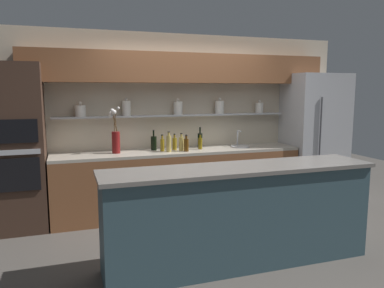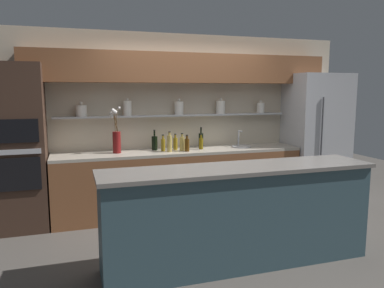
# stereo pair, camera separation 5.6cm
# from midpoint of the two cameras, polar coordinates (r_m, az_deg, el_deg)

# --- Properties ---
(ground_plane) EXTENTS (12.00, 12.00, 0.00)m
(ground_plane) POSITION_cam_midpoint_polar(r_m,az_deg,el_deg) (4.54, 4.42, -14.83)
(ground_plane) COLOR #4C4742
(back_wall_unit) EXTENTS (5.20, 0.44, 2.60)m
(back_wall_unit) POSITION_cam_midpoint_polar(r_m,az_deg,el_deg) (5.63, -1.33, 5.89)
(back_wall_unit) COLOR beige
(back_wall_unit) RESTS_ON ground_plane
(back_counter_unit) EXTENTS (3.56, 0.62, 0.92)m
(back_counter_unit) POSITION_cam_midpoint_polar(r_m,az_deg,el_deg) (5.48, -1.44, -5.70)
(back_counter_unit) COLOR brown
(back_counter_unit) RESTS_ON ground_plane
(island_counter) EXTENTS (2.81, 0.61, 1.02)m
(island_counter) POSITION_cam_midpoint_polar(r_m,az_deg,el_deg) (3.90, 7.52, -10.75)
(island_counter) COLOR #334C56
(island_counter) RESTS_ON ground_plane
(refrigerator) EXTENTS (0.90, 0.73, 2.03)m
(refrigerator) POSITION_cam_midpoint_polar(r_m,az_deg,el_deg) (6.34, 18.56, 0.89)
(refrigerator) COLOR #B7B7BC
(refrigerator) RESTS_ON ground_plane
(oven_tower) EXTENTS (0.70, 0.64, 2.11)m
(oven_tower) POSITION_cam_midpoint_polar(r_m,az_deg,el_deg) (5.20, -24.84, -0.55)
(oven_tower) COLOR #3D281E
(oven_tower) RESTS_ON ground_plane
(flower_vase) EXTENTS (0.15, 0.14, 0.64)m
(flower_vase) POSITION_cam_midpoint_polar(r_m,az_deg,el_deg) (5.20, -11.18, 1.03)
(flower_vase) COLOR maroon
(flower_vase) RESTS_ON back_counter_unit
(sink_fixture) EXTENTS (0.28, 0.28, 0.25)m
(sink_fixture) POSITION_cam_midpoint_polar(r_m,az_deg,el_deg) (5.73, 7.77, -0.21)
(sink_fixture) COLOR #B7B7BC
(sink_fixture) RESTS_ON back_counter_unit
(bottle_wine_0) EXTENTS (0.07, 0.07, 0.31)m
(bottle_wine_0) POSITION_cam_midpoint_polar(r_m,az_deg,el_deg) (5.62, 1.66, 0.62)
(bottle_wine_0) COLOR black
(bottle_wine_0) RESTS_ON back_counter_unit
(bottle_oil_1) EXTENTS (0.06, 0.06, 0.23)m
(bottle_oil_1) POSITION_cam_midpoint_polar(r_m,az_deg,el_deg) (5.47, 1.68, 0.14)
(bottle_oil_1) COLOR brown
(bottle_oil_1) RESTS_ON back_counter_unit
(bottle_oil_2) EXTENTS (0.06, 0.06, 0.23)m
(bottle_oil_2) POSITION_cam_midpoint_polar(r_m,az_deg,el_deg) (5.42, -2.25, 0.10)
(bottle_oil_2) COLOR olive
(bottle_oil_2) RESTS_ON back_counter_unit
(bottle_spirit_3) EXTENTS (0.07, 0.07, 0.25)m
(bottle_spirit_3) POSITION_cam_midpoint_polar(r_m,az_deg,el_deg) (5.32, -1.21, 0.09)
(bottle_spirit_3) COLOR tan
(bottle_spirit_3) RESTS_ON back_counter_unit
(bottle_oil_4) EXTENTS (0.06, 0.06, 0.24)m
(bottle_oil_4) POSITION_cam_midpoint_polar(r_m,az_deg,el_deg) (5.31, -4.13, -0.06)
(bottle_oil_4) COLOR olive
(bottle_oil_4) RESTS_ON back_counter_unit
(bottle_spirit_5) EXTENTS (0.07, 0.07, 0.24)m
(bottle_spirit_5) POSITION_cam_midpoint_polar(r_m,az_deg,el_deg) (5.27, -0.47, -0.09)
(bottle_spirit_5) COLOR #4C2D0C
(bottle_spirit_5) RESTS_ON back_counter_unit
(bottle_wine_6) EXTENTS (0.08, 0.08, 0.29)m
(bottle_wine_6) POSITION_cam_midpoint_polar(r_m,az_deg,el_deg) (5.40, -5.43, 0.18)
(bottle_wine_6) COLOR black
(bottle_wine_6) RESTS_ON back_counter_unit
(bottle_spirit_7) EXTENTS (0.07, 0.07, 0.29)m
(bottle_spirit_7) POSITION_cam_midpoint_polar(r_m,az_deg,el_deg) (5.24, -3.14, 0.13)
(bottle_spirit_7) COLOR tan
(bottle_spirit_7) RESTS_ON back_counter_unit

